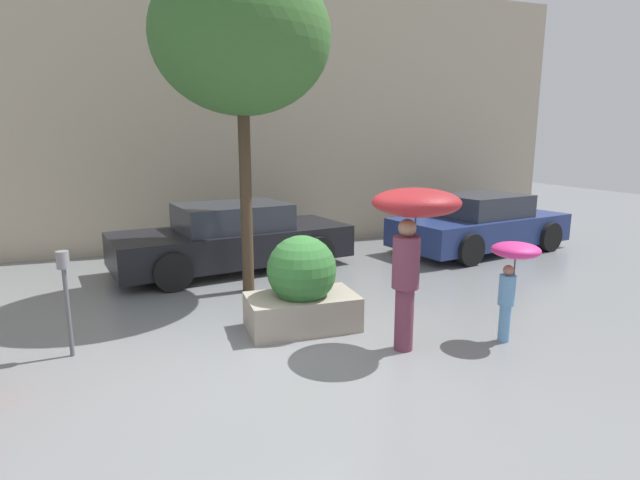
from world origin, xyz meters
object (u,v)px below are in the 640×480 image
Objects in this scene: parking_meter at (65,282)px; street_tree at (241,38)px; parked_car_near at (233,239)px; planter_box at (302,288)px; person_adult at (414,221)px; person_child at (513,265)px; parked_car_far at (480,224)px.

street_tree is at bearing 37.58° from parking_meter.
planter_box is at bearing 174.84° from parked_car_near.
street_tree is at bearing 101.13° from planter_box.
parked_car_near is (-1.45, 4.45, -0.96)m from person_adult.
person_adult is at bearing 167.60° from person_child.
planter_box is 3.94m from street_tree.
street_tree is (-5.57, -1.42, 3.40)m from parked_car_far.
person_adult is 1.54× the size of person_child.
person_child reaches higher than parking_meter.
person_adult is 0.41× the size of parked_car_near.
person_child is at bearing -13.59° from parking_meter.
planter_box is 0.33× the size of parked_car_far.
parked_car_far reaches higher than person_child.
parked_car_far is 0.85× the size of street_tree.
person_adult is 4.77m from parked_car_near.
street_tree is 4.36m from parking_meter.
person_child is at bearing 135.18° from parked_car_far.
parked_car_near reaches higher than planter_box.
street_tree reaches higher than planter_box.
parking_meter is (-2.43, -3.42, 0.31)m from parked_car_near.
parking_meter is (-5.15, 1.25, -0.08)m from person_child.
person_adult reaches higher than parked_car_far.
street_tree is (-2.72, 3.12, 3.01)m from person_child.
street_tree reaches higher than parked_car_near.
planter_box is at bearing 109.86° from parked_car_far.
person_adult reaches higher than person_child.
person_adult is 4.07m from parking_meter.
parking_meter is at bearing 99.68° from parked_car_far.
person_child is 5.12m from street_tree.
parked_car_far reaches higher than parking_meter.
person_child is (1.27, -0.22, -0.57)m from person_adult.
street_tree is (-0.37, 1.90, 3.43)m from planter_box.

